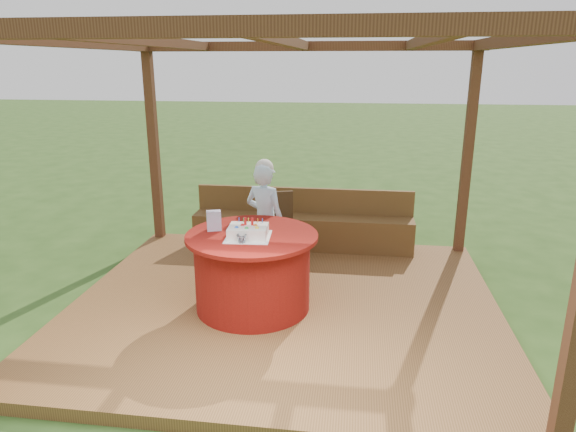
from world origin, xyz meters
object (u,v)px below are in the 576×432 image
(chair, at_px, (277,224))
(gift_bag, at_px, (214,221))
(drinking_glass, at_px, (242,239))
(elderly_woman, at_px, (265,219))
(table, at_px, (253,271))
(bench, at_px, (302,228))
(birthday_cake, at_px, (248,232))

(chair, xyz_separation_m, gift_bag, (-0.46, -1.19, 0.40))
(drinking_glass, bearing_deg, elderly_woman, 89.02)
(table, xyz_separation_m, gift_bag, (-0.41, 0.07, 0.50))
(table, distance_m, elderly_woman, 0.90)
(bench, xyz_separation_m, gift_bag, (-0.72, -1.83, 0.64))
(birthday_cake, bearing_deg, drinking_glass, -97.61)
(bench, xyz_separation_m, birthday_cake, (-0.32, -2.00, 0.60))
(table, relative_size, birthday_cake, 2.90)
(table, height_order, elderly_woman, elderly_woman)
(table, height_order, birthday_cake, birthday_cake)
(table, relative_size, chair, 1.48)
(birthday_cake, bearing_deg, bench, 80.77)
(gift_bag, bearing_deg, drinking_glass, -63.52)
(chair, xyz_separation_m, drinking_glass, (-0.09, -1.54, 0.34))
(birthday_cake, distance_m, drinking_glass, 0.18)
(table, height_order, chair, chair)
(bench, bearing_deg, birthday_cake, -99.23)
(chair, distance_m, elderly_woman, 0.46)
(bench, height_order, gift_bag, gift_bag)
(elderly_woman, height_order, birthday_cake, elderly_woman)
(bench, height_order, chair, chair)
(table, xyz_separation_m, chair, (0.05, 1.26, 0.10))
(bench, relative_size, elderly_woman, 2.12)
(birthday_cake, height_order, drinking_glass, birthday_cake)
(chair, height_order, gift_bag, gift_bag)
(chair, height_order, drinking_glass, chair)
(elderly_woman, distance_m, birthday_cake, 0.96)
(elderly_woman, height_order, gift_bag, elderly_woman)
(elderly_woman, bearing_deg, gift_bag, -116.52)
(bench, height_order, table, table)
(chair, relative_size, birthday_cake, 1.96)
(drinking_glass, bearing_deg, chair, 86.70)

